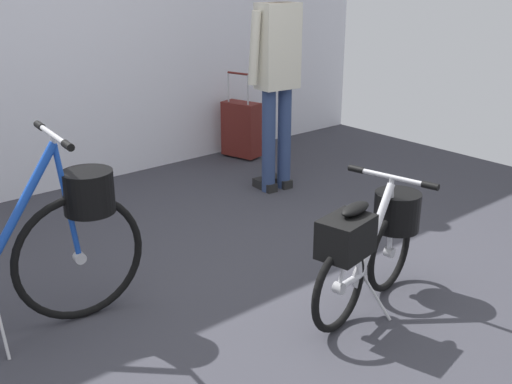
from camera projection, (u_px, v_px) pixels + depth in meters
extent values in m
plane|color=#38383F|center=(253.00, 295.00, 3.54)|extent=(6.77, 6.77, 0.00)
torus|color=black|center=(389.00, 252.00, 3.54)|extent=(0.47, 0.13, 0.47)
cylinder|color=#B7B7BC|center=(389.00, 252.00, 3.54)|extent=(0.07, 0.06, 0.06)
torus|color=black|center=(339.00, 288.00, 3.15)|extent=(0.47, 0.13, 0.47)
cylinder|color=#B7B7BC|center=(339.00, 288.00, 3.15)|extent=(0.07, 0.06, 0.06)
cylinder|color=silver|center=(349.00, 282.00, 3.22)|extent=(0.21, 0.07, 0.05)
cylinder|color=silver|center=(375.00, 229.00, 3.33)|extent=(0.33, 0.10, 0.46)
cylinder|color=silver|center=(357.00, 245.00, 3.20)|extent=(0.13, 0.06, 0.39)
cylinder|color=silver|center=(349.00, 282.00, 3.22)|extent=(0.21, 0.06, 0.04)
cylinder|color=silver|center=(390.00, 219.00, 3.45)|extent=(0.08, 0.04, 0.43)
cylinder|color=silver|center=(347.00, 251.00, 3.13)|extent=(0.14, 0.05, 0.38)
ellipsoid|color=black|center=(355.00, 209.00, 3.10)|extent=(0.23, 0.13, 0.05)
cylinder|color=#B7B7BC|center=(392.00, 181.00, 3.36)|extent=(0.03, 0.03, 0.04)
cylinder|color=#B7B7BC|center=(392.00, 177.00, 3.35)|extent=(0.11, 0.44, 0.03)
cylinder|color=black|center=(430.00, 186.00, 3.22)|extent=(0.05, 0.10, 0.04)
cylinder|color=black|center=(356.00, 169.00, 3.48)|extent=(0.05, 0.10, 0.04)
cylinder|color=#B7B7BC|center=(359.00, 275.00, 3.30)|extent=(0.14, 0.04, 0.14)
cylinder|color=#B7B7BC|center=(376.00, 297.00, 3.32)|extent=(0.05, 0.19, 0.22)
cylinder|color=black|center=(397.00, 211.00, 3.50)|extent=(0.30, 0.30, 0.22)
cube|color=black|center=(346.00, 237.00, 3.09)|extent=(0.31, 0.25, 0.20)
torus|color=black|center=(80.00, 258.00, 3.22)|extent=(0.69, 0.12, 0.69)
cylinder|color=#B7B7BC|center=(80.00, 258.00, 3.22)|extent=(0.07, 0.06, 0.06)
cylinder|color=#1947B2|center=(16.00, 215.00, 2.97)|extent=(0.47, 0.09, 0.67)
cylinder|color=#1947B2|center=(67.00, 203.00, 3.10)|extent=(0.10, 0.04, 0.63)
cylinder|color=#B7B7BC|center=(53.00, 139.00, 2.96)|extent=(0.03, 0.03, 0.04)
cylinder|color=#B7B7BC|center=(53.00, 135.00, 2.96)|extent=(0.07, 0.44, 0.03)
cylinder|color=black|center=(68.00, 146.00, 2.79)|extent=(0.05, 0.09, 0.04)
cylinder|color=black|center=(40.00, 126.00, 3.13)|extent=(0.05, 0.09, 0.04)
cylinder|color=#B7B7BC|center=(1.00, 323.00, 2.99)|extent=(0.04, 0.19, 0.32)
cylinder|color=black|center=(88.00, 192.00, 3.14)|extent=(0.29, 0.29, 0.22)
cylinder|color=navy|center=(284.00, 138.00, 5.12)|extent=(0.11, 0.11, 0.85)
cube|color=black|center=(280.00, 181.00, 5.30)|extent=(0.11, 0.25, 0.07)
cylinder|color=navy|center=(269.00, 141.00, 5.04)|extent=(0.11, 0.11, 0.85)
cube|color=black|center=(265.00, 185.00, 5.21)|extent=(0.11, 0.25, 0.07)
cube|color=beige|center=(278.00, 46.00, 4.82)|extent=(0.34, 0.23, 0.65)
cylinder|color=beige|center=(298.00, 44.00, 4.95)|extent=(0.12, 0.13, 0.56)
cylinder|color=beige|center=(254.00, 48.00, 4.72)|extent=(0.11, 0.13, 0.56)
cube|color=maroon|center=(241.00, 129.00, 5.99)|extent=(0.26, 0.39, 0.52)
cylinder|color=#B7B7BC|center=(248.00, 90.00, 5.76)|extent=(0.02, 0.02, 0.28)
cylinder|color=#B7B7BC|center=(228.00, 87.00, 5.88)|extent=(0.02, 0.02, 0.28)
cylinder|color=maroon|center=(238.00, 73.00, 5.77)|extent=(0.08, 0.23, 0.02)
cylinder|color=black|center=(255.00, 156.00, 6.06)|extent=(0.04, 0.03, 0.04)
cylinder|color=black|center=(235.00, 151.00, 6.19)|extent=(0.04, 0.03, 0.04)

